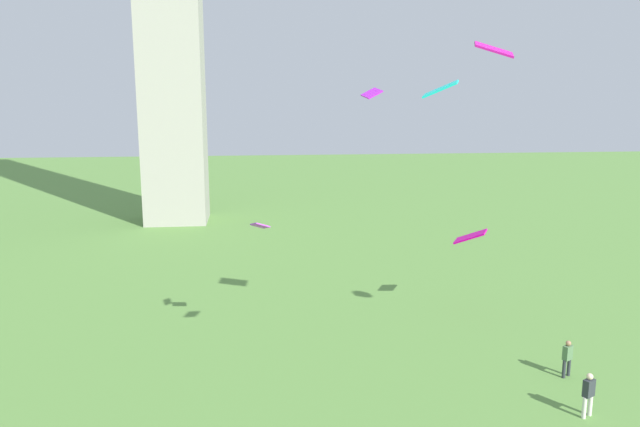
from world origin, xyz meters
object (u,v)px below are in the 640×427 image
at_px(kite_flying_2, 494,49).
at_px(kite_flying_1, 260,226).
at_px(kite_flying_3, 470,236).
at_px(kite_flying_0, 440,89).
at_px(person_0, 567,356).
at_px(person_2, 588,392).
at_px(kite_flying_5, 372,93).

bearing_deg(kite_flying_2, kite_flying_1, 167.32).
bearing_deg(kite_flying_3, kite_flying_2, -76.40).
relative_size(kite_flying_0, kite_flying_1, 1.17).
xyz_separation_m(kite_flying_1, kite_flying_2, (8.54, -4.36, 7.27)).
xyz_separation_m(person_0, kite_flying_2, (-3.77, 0.02, 12.07)).
relative_size(person_2, kite_flying_3, 0.87).
bearing_deg(kite_flying_5, kite_flying_1, -157.70).
relative_size(person_0, kite_flying_2, 0.95).
bearing_deg(kite_flying_1, kite_flying_2, -134.81).
height_order(kite_flying_1, kite_flying_2, kite_flying_2).
height_order(person_0, kite_flying_2, kite_flying_2).
xyz_separation_m(person_2, kite_flying_1, (-11.44, 7.49, 4.75)).
bearing_deg(person_0, kite_flying_3, 70.67).
bearing_deg(kite_flying_5, person_2, 68.49).
xyz_separation_m(person_2, kite_flying_2, (-2.90, 3.13, 12.02)).
bearing_deg(person_2, kite_flying_0, -20.94).
relative_size(person_2, kite_flying_2, 1.01).
bearing_deg(person_2, kite_flying_3, -115.04).
bearing_deg(person_0, person_2, -135.38).
distance_m(person_0, person_2, 3.23).
bearing_deg(person_2, kite_flying_2, -75.07).
relative_size(person_0, kite_flying_3, 0.82).
height_order(kite_flying_0, kite_flying_1, kite_flying_0).
bearing_deg(kite_flying_0, kite_flying_5, 151.31).
bearing_deg(kite_flying_5, kite_flying_2, 98.06).
relative_size(kite_flying_3, kite_flying_5, 2.30).
distance_m(person_2, kite_flying_5, 13.06).
height_order(kite_flying_2, kite_flying_5, kite_flying_2).
bearing_deg(kite_flying_1, person_0, -127.34).
xyz_separation_m(kite_flying_0, kite_flying_5, (-1.64, 2.31, -0.11)).
xyz_separation_m(person_0, kite_flying_1, (-12.31, 4.38, 4.81)).
xyz_separation_m(kite_flying_1, kite_flying_5, (3.75, -5.92, 5.69)).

